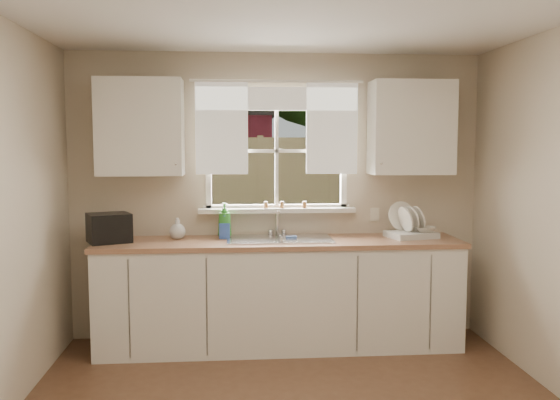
{
  "coord_description": "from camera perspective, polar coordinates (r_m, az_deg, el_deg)",
  "views": [
    {
      "loc": [
        -0.4,
        -3.2,
        1.71
      ],
      "look_at": [
        0.0,
        1.65,
        1.25
      ],
      "focal_mm": 38.0,
      "sensor_mm": 36.0,
      "label": 1
    }
  ],
  "objects": [
    {
      "name": "dish_rack",
      "position": [
        5.22,
        12.44,
        -2.74
      ],
      "size": [
        0.45,
        0.38,
        0.3
      ],
      "color": "silver",
      "rests_on": "countertop"
    },
    {
      "name": "black_appliance",
      "position": [
        5.04,
        -16.13,
        -2.59
      ],
      "size": [
        0.41,
        0.39,
        0.24
      ],
      "primitive_type": "cube",
      "rotation": [
        0.0,
        0.0,
        0.41
      ],
      "color": "black",
      "rests_on": "countertop"
    },
    {
      "name": "bowl",
      "position": [
        5.21,
        13.76,
        -2.76
      ],
      "size": [
        0.21,
        0.21,
        0.05
      ],
      "primitive_type": "imported",
      "rotation": [
        0.0,
        0.0,
        -0.14
      ],
      "color": "beige",
      "rests_on": "dish_rack"
    },
    {
      "name": "soap_bottle_a",
      "position": [
        5.08,
        -5.35,
        -1.97
      ],
      "size": [
        0.15,
        0.15,
        0.3
      ],
      "primitive_type": "imported",
      "rotation": [
        0.0,
        0.0,
        0.4
      ],
      "color": "#328F2E",
      "rests_on": "countertop"
    },
    {
      "name": "sink",
      "position": [
        5.01,
        -0.06,
        -4.63
      ],
      "size": [
        0.88,
        0.52,
        0.4
      ],
      "color": "#B7B7BC",
      "rests_on": "countertop"
    },
    {
      "name": "base_cabinets",
      "position": [
        5.06,
        -0.03,
        -9.19
      ],
      "size": [
        3.0,
        0.62,
        0.87
      ],
      "primitive_type": "cube",
      "color": "white",
      "rests_on": "ground"
    },
    {
      "name": "room_walls",
      "position": [
        3.2,
        2.5,
        -3.14
      ],
      "size": [
        3.62,
        4.02,
        2.5
      ],
      "color": "beige",
      "rests_on": "ground"
    },
    {
      "name": "upper_cabinet_left",
      "position": [
        5.09,
        -13.29,
        6.83
      ],
      "size": [
        0.7,
        0.33,
        0.8
      ],
      "primitive_type": "cube",
      "color": "white",
      "rests_on": "room_walls"
    },
    {
      "name": "curtains",
      "position": [
        5.17,
        -0.27,
        7.88
      ],
      "size": [
        1.5,
        0.03,
        0.81
      ],
      "color": "white",
      "rests_on": "room_walls"
    },
    {
      "name": "backyard",
      "position": [
        11.79,
        0.13,
        13.96
      ],
      "size": [
        20.0,
        10.0,
        6.13
      ],
      "color": "#335421",
      "rests_on": "ground"
    },
    {
      "name": "cup",
      "position": [
        5.01,
        -16.19,
        -3.42
      ],
      "size": [
        0.15,
        0.15,
        0.1
      ],
      "primitive_type": "imported",
      "rotation": [
        0.0,
        0.0,
        0.23
      ],
      "color": "white",
      "rests_on": "countertop"
    },
    {
      "name": "wall_outlet",
      "position": [
        5.38,
        9.09,
        -1.39
      ],
      "size": [
        0.08,
        0.01,
        0.12
      ],
      "primitive_type": "cube",
      "color": "beige",
      "rests_on": "room_walls"
    },
    {
      "name": "sill_jars",
      "position": [
        5.19,
        0.4,
        -0.46
      ],
      "size": [
        0.38,
        0.04,
        0.06
      ],
      "color": "brown",
      "rests_on": "window"
    },
    {
      "name": "upper_cabinet_right",
      "position": [
        5.26,
        12.51,
        6.8
      ],
      "size": [
        0.7,
        0.33,
        0.8
      ],
      "primitive_type": "cube",
      "color": "white",
      "rests_on": "room_walls"
    },
    {
      "name": "soap_bottle_c",
      "position": [
        5.1,
        -9.85,
        -2.7
      ],
      "size": [
        0.15,
        0.15,
        0.18
      ],
      "primitive_type": "imported",
      "rotation": [
        0.0,
        0.0,
        -0.12
      ],
      "color": "beige",
      "rests_on": "countertop"
    },
    {
      "name": "window",
      "position": [
        5.22,
        -0.31,
        2.94
      ],
      "size": [
        1.38,
        0.16,
        1.06
      ],
      "color": "white",
      "rests_on": "room_walls"
    },
    {
      "name": "saucer",
      "position": [
        5.05,
        -16.12,
        -3.87
      ],
      "size": [
        0.19,
        0.19,
        0.01
      ],
      "primitive_type": "cylinder",
      "color": "silver",
      "rests_on": "countertop"
    },
    {
      "name": "soap_bottle_b",
      "position": [
        5.06,
        -5.35,
        -2.57
      ],
      "size": [
        0.09,
        0.1,
        0.2
      ],
      "primitive_type": "imported",
      "rotation": [
        0.0,
        0.0,
        -0.03
      ],
      "color": "#3056B6",
      "rests_on": "countertop"
    },
    {
      "name": "countertop",
      "position": [
        4.97,
        -0.03,
        -4.1
      ],
      "size": [
        3.04,
        0.65,
        0.04
      ],
      "primitive_type": "cube",
      "color": "#A17050",
      "rests_on": "base_cabinets"
    }
  ]
}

